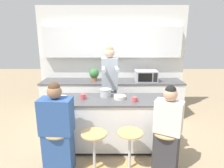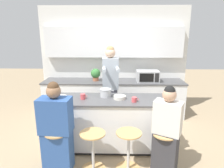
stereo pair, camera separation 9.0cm
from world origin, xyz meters
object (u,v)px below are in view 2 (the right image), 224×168
object	(u,v)px
person_wrapped_blanket	(56,130)
juice_carton	(168,98)
person_cooking	(110,89)
fruit_bowl	(62,98)
bar_stool_center_right	(128,149)
bar_stool_center_left	(93,150)
coffee_cup_near	(134,100)
cooking_pot	(106,93)
kitchen_island	(112,123)
banana_bunch	(67,102)
bar_stool_leftmost	(58,148)
microwave	(148,76)
potted_plant	(96,74)
bar_stool_rightmost	(164,150)
coffee_cup_far	(83,96)
person_seated_near	(166,134)

from	to	relation	value
person_wrapped_blanket	juice_carton	size ratio (longest dim) A/B	6.82
person_cooking	fruit_bowl	xyz separation A→B (m)	(-0.81, -0.72, 0.04)
bar_stool_center_right	fruit_bowl	size ratio (longest dim) A/B	3.60
bar_stool_center_left	coffee_cup_near	size ratio (longest dim) A/B	5.37
bar_stool_center_left	cooking_pot	distance (m)	1.03
coffee_cup_near	kitchen_island	bearing A→B (deg)	157.77
person_cooking	banana_bunch	size ratio (longest dim) A/B	12.68
bar_stool_leftmost	microwave	bearing A→B (deg)	51.80
bar_stool_center_right	microwave	distance (m)	2.26
kitchen_island	bar_stool_center_left	world-z (taller)	kitchen_island
fruit_bowl	person_cooking	bearing A→B (deg)	41.30
cooking_pot	microwave	bearing A→B (deg)	54.39
kitchen_island	microwave	distance (m)	1.75
cooking_pot	potted_plant	xyz separation A→B (m)	(-0.32, 1.37, 0.06)
bar_stool_rightmost	coffee_cup_near	distance (m)	0.90
fruit_bowl	microwave	world-z (taller)	microwave
person_wrapped_blanket	juice_carton	xyz separation A→B (m)	(1.72, 0.43, 0.37)
juice_carton	potted_plant	bearing A→B (deg)	128.49
cooking_pot	potted_plant	world-z (taller)	potted_plant
bar_stool_center_left	coffee_cup_far	world-z (taller)	coffee_cup_far
kitchen_island	person_cooking	world-z (taller)	person_cooking
person_cooking	bar_stool_leftmost	bearing A→B (deg)	-124.44
bar_stool_rightmost	person_cooking	world-z (taller)	person_cooking
person_cooking	coffee_cup_far	distance (m)	0.83
fruit_bowl	coffee_cup_far	xyz separation A→B (m)	(0.36, 0.03, 0.02)
bar_stool_center_left	person_cooking	bearing A→B (deg)	80.65
person_seated_near	potted_plant	size ratio (longest dim) A/B	4.45
bar_stool_leftmost	coffee_cup_near	world-z (taller)	coffee_cup_near
fruit_bowl	banana_bunch	distance (m)	0.21
kitchen_island	bar_stool_center_right	world-z (taller)	kitchen_island
potted_plant	person_cooking	bearing A→B (deg)	-64.57
cooking_pot	coffee_cup_near	xyz separation A→B (m)	(0.49, -0.27, -0.03)
kitchen_island	person_cooking	size ratio (longest dim) A/B	1.11
bar_stool_center_left	microwave	bearing A→B (deg)	62.43
person_cooking	microwave	distance (m)	1.18
person_seated_near	bar_stool_rightmost	bearing A→B (deg)	-156.25
bar_stool_leftmost	fruit_bowl	distance (m)	0.85
bar_stool_center_left	person_seated_near	bearing A→B (deg)	1.06
bar_stool_center_right	potted_plant	world-z (taller)	potted_plant
bar_stool_leftmost	microwave	distance (m)	2.73
person_seated_near	banana_bunch	size ratio (longest dim) A/B	9.52
person_seated_near	coffee_cup_far	size ratio (longest dim) A/B	11.48
bar_stool_leftmost	coffee_cup_far	xyz separation A→B (m)	(0.30, 0.62, 0.63)
kitchen_island	coffee_cup_far	size ratio (longest dim) A/B	17.04
bar_stool_center_left	fruit_bowl	world-z (taller)	fruit_bowl
person_seated_near	juice_carton	xyz separation A→B (m)	(0.09, 0.43, 0.41)
kitchen_island	potted_plant	world-z (taller)	potted_plant
bar_stool_center_left	bar_stool_center_right	distance (m)	0.54
banana_bunch	bar_stool_leftmost	bearing A→B (deg)	-98.56
person_cooking	coffee_cup_near	size ratio (longest dim) A/B	15.34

